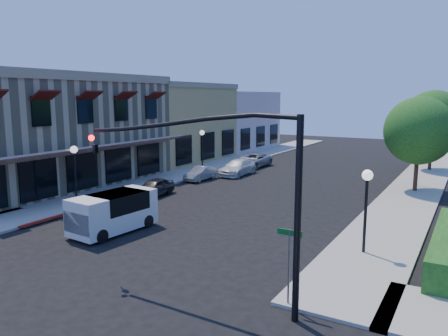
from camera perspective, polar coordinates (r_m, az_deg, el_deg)
The scene contains 20 objects.
ground at distance 16.90m, azimuth -19.94°, elevation -13.77°, with size 120.00×120.00×0.00m, color black.
sidewalk_left at distance 42.80m, azimuth 0.52°, elevation 0.73°, with size 3.50×50.00×0.12m, color #9C998E.
sidewalk_right at distance 37.50m, azimuth 24.46°, elevation -1.34°, with size 3.50×50.00×0.12m, color #9C998E.
curb_red_strip at distance 26.87m, azimuth -16.39°, elevation -4.99°, with size 0.25×10.00×0.06m, color maroon.
corner_brick_building at distance 34.65m, azimuth -22.90°, elevation 4.53°, with size 11.77×18.20×8.10m.
yellow_stucco_building at distance 45.31m, azimuth -7.59°, elevation 5.89°, with size 10.00×12.00×7.60m, color tan.
pink_stucco_building at distance 55.30m, azimuth 0.07°, elevation 6.27°, with size 10.00×12.00×7.00m, color beige.
street_tree_a at distance 32.05m, azimuth 24.11°, elevation 4.46°, with size 4.56×4.56×6.48m.
street_tree_b at distance 41.97m, azimuth 25.65°, elevation 5.80°, with size 4.94×4.94×7.02m.
signal_mast_arm at distance 13.15m, azimuth 0.94°, elevation -1.13°, with size 8.01×0.39×6.00m.
street_name_sign at distance 13.73m, azimuth 8.50°, elevation -11.13°, with size 0.80×0.06×2.50m.
lamppost_left_near at distance 27.52m, azimuth -18.95°, elevation 1.03°, with size 0.44×0.44×3.57m.
lamppost_left_far at distance 38.10m, azimuth -2.88°, elevation 3.71°, with size 0.44×0.44×3.57m.
lamppost_right_near at distance 18.55m, azimuth 18.14°, elevation -2.76°, with size 0.44×0.44×3.57m.
lamppost_right_far at distance 34.20m, azimuth 23.82°, elevation 2.28°, with size 0.44×0.44×3.57m.
white_van at distance 21.67m, azimuth -14.36°, elevation -5.36°, with size 2.18×4.37×1.87m.
parked_car_a at distance 28.84m, azimuth -9.14°, elevation -2.55°, with size 1.39×3.45×1.18m, color black.
parked_car_b at distance 34.03m, azimuth -3.04°, elevation -0.72°, with size 1.13×3.23×1.06m, color #96999A.
parked_car_c at distance 36.22m, azimuth 1.79°, elevation 0.06°, with size 1.76×4.32×1.25m, color silver.
parked_car_d at distance 40.35m, azimuth 3.81°, elevation 1.00°, with size 2.09×4.53×1.26m, color gray.
Camera 1 is at (12.16, -9.79, 6.48)m, focal length 35.00 mm.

